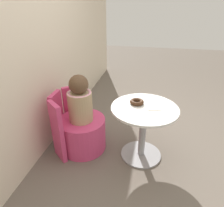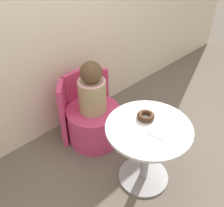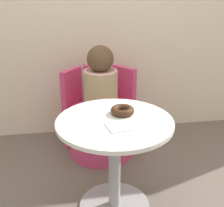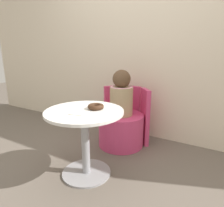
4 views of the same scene
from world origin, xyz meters
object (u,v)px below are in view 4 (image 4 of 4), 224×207
Objects in this scene: tub_chair at (121,130)px; child_figure at (121,95)px; donut at (96,107)px; round_table at (85,130)px.

child_figure reaches higher than tub_chair.
tub_chair is 3.73× the size of donut.
child_figure is 0.62m from donut.
child_figure reaches higher than round_table.
donut is at bearing -84.21° from tub_chair.
round_table is at bearing -125.08° from donut.
tub_chair is 1.02× the size of child_figure.
donut is at bearing -84.21° from child_figure.
donut reaches higher than round_table.
tub_chair is at bearing 95.79° from donut.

